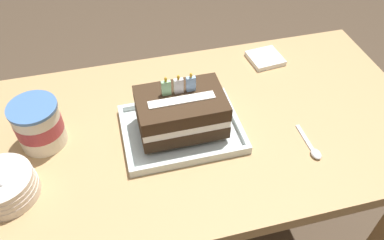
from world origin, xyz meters
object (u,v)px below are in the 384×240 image
(bowl_stack, at_px, (4,186))
(birthday_cake, at_px, (181,112))
(serving_spoon_near_tray, at_px, (314,150))
(foil_tray, at_px, (182,130))
(ice_cream_tub, at_px, (39,124))
(napkin_pile, at_px, (265,58))

(bowl_stack, bearing_deg, birthday_cake, 11.87)
(serving_spoon_near_tray, bearing_deg, birthday_cake, 154.13)
(foil_tray, height_order, ice_cream_tub, ice_cream_tub)
(ice_cream_tub, bearing_deg, bowl_stack, -119.09)
(ice_cream_tub, bearing_deg, foil_tray, -8.96)
(bowl_stack, bearing_deg, serving_spoon_near_tray, -4.51)
(napkin_pile, bearing_deg, ice_cream_tub, -164.85)
(birthday_cake, bearing_deg, napkin_pile, 35.78)
(serving_spoon_near_tray, height_order, napkin_pile, napkin_pile)
(foil_tray, distance_m, serving_spoon_near_tray, 0.33)
(foil_tray, relative_size, bowl_stack, 2.07)
(birthday_cake, xyz_separation_m, serving_spoon_near_tray, (0.30, -0.15, -0.07))
(serving_spoon_near_tray, xyz_separation_m, napkin_pile, (0.03, 0.38, 0.00))
(foil_tray, xyz_separation_m, ice_cream_tub, (-0.34, 0.05, 0.05))
(birthday_cake, relative_size, napkin_pile, 2.00)
(bowl_stack, distance_m, serving_spoon_near_tray, 0.72)
(bowl_stack, distance_m, napkin_pile, 0.81)
(foil_tray, xyz_separation_m, bowl_stack, (-0.42, -0.09, 0.02))
(bowl_stack, distance_m, ice_cream_tub, 0.17)
(birthday_cake, xyz_separation_m, bowl_stack, (-0.42, -0.09, -0.04))
(birthday_cake, bearing_deg, ice_cream_tub, 171.06)
(napkin_pile, bearing_deg, birthday_cake, -144.22)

